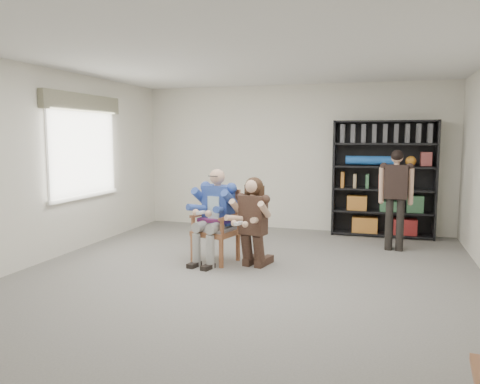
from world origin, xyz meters
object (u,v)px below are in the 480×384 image
(standing_man, at_px, (395,201))
(kneeling_woman, at_px, (252,223))
(seated_man, at_px, (215,216))
(bookshelf, at_px, (384,179))
(armchair, at_px, (215,226))

(standing_man, bearing_deg, kneeling_woman, -135.16)
(seated_man, xyz_separation_m, bookshelf, (2.31, 2.56, 0.37))
(kneeling_woman, distance_m, bookshelf, 3.22)
(armchair, xyz_separation_m, bookshelf, (2.31, 2.56, 0.53))
(bookshelf, bearing_deg, standing_man, -80.23)
(seated_man, relative_size, bookshelf, 0.65)
(armchair, height_order, bookshelf, bookshelf)
(seated_man, bearing_deg, bookshelf, 61.09)
(standing_man, bearing_deg, armchair, -144.38)
(bookshelf, bearing_deg, kneeling_woman, -122.79)
(armchair, xyz_separation_m, kneeling_woman, (0.58, -0.12, 0.10))
(kneeling_woman, relative_size, standing_man, 0.78)
(seated_man, xyz_separation_m, standing_man, (2.49, 1.48, 0.12))
(kneeling_woman, xyz_separation_m, standing_man, (1.91, 1.60, 0.18))
(kneeling_woman, bearing_deg, seated_man, -178.58)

